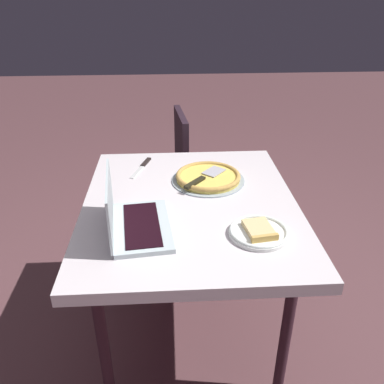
# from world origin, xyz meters

# --- Properties ---
(ground_plane) EXTENTS (12.00, 12.00, 0.00)m
(ground_plane) POSITION_xyz_m (0.00, 0.00, 0.00)
(ground_plane) COLOR brown
(dining_table) EXTENTS (1.04, 0.87, 0.74)m
(dining_table) POSITION_xyz_m (0.00, 0.00, 0.68)
(dining_table) COLOR silver
(dining_table) RESTS_ON ground_plane
(laptop) EXTENTS (0.36, 0.25, 0.21)m
(laptop) POSITION_xyz_m (0.19, -0.22, 0.79)
(laptop) COLOR #B0BEC2
(laptop) RESTS_ON dining_table
(pizza_plate) EXTENTS (0.21, 0.21, 0.04)m
(pizza_plate) POSITION_xyz_m (0.25, 0.23, 0.76)
(pizza_plate) COLOR white
(pizza_plate) RESTS_ON dining_table
(pizza_tray) EXTENTS (0.33, 0.33, 0.04)m
(pizza_tray) POSITION_xyz_m (-0.19, 0.09, 0.76)
(pizza_tray) COLOR #93A1AA
(pizza_tray) RESTS_ON dining_table
(table_knife) EXTENTS (0.22, 0.09, 0.01)m
(table_knife) POSITION_xyz_m (-0.36, -0.21, 0.75)
(table_knife) COLOR silver
(table_knife) RESTS_ON dining_table
(chair_near) EXTENTS (0.43, 0.43, 0.85)m
(chair_near) POSITION_xyz_m (-0.85, -0.11, 0.49)
(chair_near) COLOR black
(chair_near) RESTS_ON ground_plane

